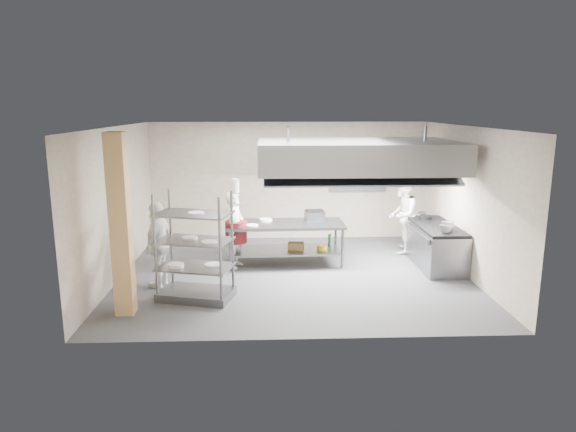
{
  "coord_description": "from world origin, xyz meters",
  "views": [
    {
      "loc": [
        -0.53,
        -10.05,
        3.39
      ],
      "look_at": [
        -0.11,
        0.2,
        1.19
      ],
      "focal_mm": 32.0,
      "sensor_mm": 36.0,
      "label": 1
    }
  ],
  "objects_px": {
    "island": "(286,243)",
    "griddle": "(315,216)",
    "stockpot": "(447,226)",
    "cooking_range": "(435,246)",
    "chef_head": "(235,230)",
    "pass_rack": "(195,247)",
    "chef_line": "(402,215)",
    "chef_plating": "(159,244)"
  },
  "relations": [
    {
      "from": "chef_head",
      "to": "chef_plating",
      "type": "height_order",
      "value": "chef_plating"
    },
    {
      "from": "griddle",
      "to": "island",
      "type": "bearing_deg",
      "value": -165.15
    },
    {
      "from": "cooking_range",
      "to": "chef_head",
      "type": "height_order",
      "value": "chef_head"
    },
    {
      "from": "island",
      "to": "pass_rack",
      "type": "distance_m",
      "value": 2.7
    },
    {
      "from": "griddle",
      "to": "stockpot",
      "type": "bearing_deg",
      "value": -25.93
    },
    {
      "from": "chef_line",
      "to": "chef_plating",
      "type": "relative_size",
      "value": 1.09
    },
    {
      "from": "pass_rack",
      "to": "cooking_range",
      "type": "distance_m",
      "value": 5.24
    },
    {
      "from": "pass_rack",
      "to": "cooking_range",
      "type": "relative_size",
      "value": 0.96
    },
    {
      "from": "chef_line",
      "to": "pass_rack",
      "type": "bearing_deg",
      "value": -33.59
    },
    {
      "from": "cooking_range",
      "to": "stockpot",
      "type": "bearing_deg",
      "value": -82.99
    },
    {
      "from": "pass_rack",
      "to": "griddle",
      "type": "distance_m",
      "value": 3.27
    },
    {
      "from": "chef_head",
      "to": "griddle",
      "type": "distance_m",
      "value": 1.8
    },
    {
      "from": "island",
      "to": "cooking_range",
      "type": "xyz_separation_m",
      "value": [
        3.22,
        -0.28,
        -0.04
      ]
    },
    {
      "from": "stockpot",
      "to": "pass_rack",
      "type": "bearing_deg",
      "value": -165.68
    },
    {
      "from": "stockpot",
      "to": "island",
      "type": "bearing_deg",
      "value": 166.65
    },
    {
      "from": "pass_rack",
      "to": "griddle",
      "type": "relative_size",
      "value": 4.59
    },
    {
      "from": "chef_head",
      "to": "chef_line",
      "type": "distance_m",
      "value": 3.94
    },
    {
      "from": "island",
      "to": "stockpot",
      "type": "xyz_separation_m",
      "value": [
        3.28,
        -0.78,
        0.53
      ]
    },
    {
      "from": "pass_rack",
      "to": "chef_head",
      "type": "relative_size",
      "value": 1.18
    },
    {
      "from": "cooking_range",
      "to": "chef_head",
      "type": "distance_m",
      "value": 4.32
    },
    {
      "from": "pass_rack",
      "to": "cooking_range",
      "type": "xyz_separation_m",
      "value": [
        4.9,
        1.77,
        -0.54
      ]
    },
    {
      "from": "chef_plating",
      "to": "griddle",
      "type": "height_order",
      "value": "chef_plating"
    },
    {
      "from": "chef_plating",
      "to": "griddle",
      "type": "relative_size",
      "value": 3.93
    },
    {
      "from": "chef_line",
      "to": "chef_plating",
      "type": "height_order",
      "value": "chef_line"
    },
    {
      "from": "chef_plating",
      "to": "chef_line",
      "type": "bearing_deg",
      "value": 125.25
    },
    {
      "from": "pass_rack",
      "to": "chef_line",
      "type": "xyz_separation_m",
      "value": [
        4.42,
        2.77,
        -0.07
      ]
    },
    {
      "from": "island",
      "to": "griddle",
      "type": "relative_size",
      "value": 6.0
    },
    {
      "from": "chef_line",
      "to": "griddle",
      "type": "relative_size",
      "value": 4.27
    },
    {
      "from": "island",
      "to": "chef_line",
      "type": "xyz_separation_m",
      "value": [
        2.74,
        0.72,
        0.44
      ]
    },
    {
      "from": "island",
      "to": "chef_line",
      "type": "height_order",
      "value": "chef_line"
    },
    {
      "from": "chef_line",
      "to": "chef_plating",
      "type": "bearing_deg",
      "value": -44.03
    },
    {
      "from": "chef_line",
      "to": "chef_head",
      "type": "bearing_deg",
      "value": -51.86
    },
    {
      "from": "cooking_range",
      "to": "griddle",
      "type": "bearing_deg",
      "value": 168.63
    },
    {
      "from": "island",
      "to": "pass_rack",
      "type": "relative_size",
      "value": 1.31
    },
    {
      "from": "pass_rack",
      "to": "stockpot",
      "type": "height_order",
      "value": "pass_rack"
    },
    {
      "from": "chef_plating",
      "to": "griddle",
      "type": "distance_m",
      "value": 3.49
    },
    {
      "from": "chef_head",
      "to": "stockpot",
      "type": "distance_m",
      "value": 4.4
    },
    {
      "from": "chef_head",
      "to": "chef_line",
      "type": "xyz_separation_m",
      "value": [
        3.82,
        0.94,
        0.08
      ]
    },
    {
      "from": "island",
      "to": "pass_rack",
      "type": "height_order",
      "value": "pass_rack"
    },
    {
      "from": "chef_line",
      "to": "chef_plating",
      "type": "distance_m",
      "value": 5.59
    },
    {
      "from": "island",
      "to": "chef_head",
      "type": "distance_m",
      "value": 1.16
    },
    {
      "from": "cooking_range",
      "to": "stockpot",
      "type": "relative_size",
      "value": 7.94
    }
  ]
}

